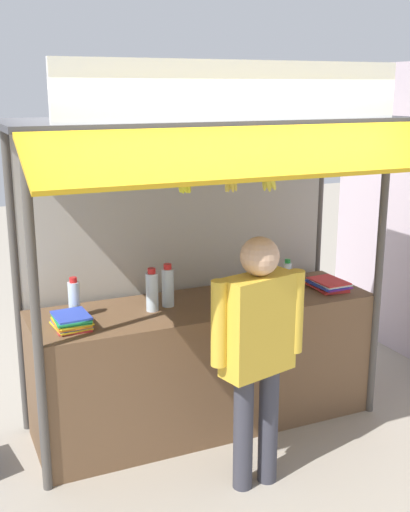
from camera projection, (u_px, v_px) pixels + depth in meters
The scene contains 14 objects.
ground_plane at pixel (205, 421), 4.83m from camera, with size 20.00×20.00×0.00m, color #9E9384.
stall_counter at pixel (205, 363), 4.71m from camera, with size 2.49×0.73×0.95m, color brown.
stall_structure at pixel (200, 214), 4.50m from camera, with size 2.69×1.55×2.61m.
water_bottle_rear_center at pixel (168, 286), 4.49m from camera, with size 0.09×0.09×0.31m.
water_bottle_left at pixel (152, 291), 4.40m from camera, with size 0.09×0.09×0.31m.
water_bottle_front_right at pixel (287, 275), 4.89m from camera, with size 0.07×0.07×0.24m.
water_bottle_mid_left at pixel (74, 299), 4.27m from camera, with size 0.08×0.08×0.28m.
magazine_stack_back_right at pixel (252, 291), 4.68m from camera, with size 0.21×0.28×0.11m.
magazine_stack_back_left at pixel (72, 321), 4.10m from camera, with size 0.24×0.28×0.09m.
magazine_stack_far_left at pixel (328, 284), 4.91m from camera, with size 0.25×0.32×0.07m.
banana_bunch_rightmost at pixel (185, 181), 3.80m from camera, with size 0.10×0.10×0.29m.
banana_bunch_inner_left at pixel (269, 179), 4.03m from camera, with size 0.11×0.10×0.32m.
banana_bunch_leftmost at pixel (231, 179), 3.92m from camera, with size 0.09×0.09×0.30m.
vendor_person at pixel (258, 341), 3.83m from camera, with size 0.61×0.30×1.62m.
Camera 1 is at (-1.76, -3.98, 2.45)m, focal length 44.71 mm.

